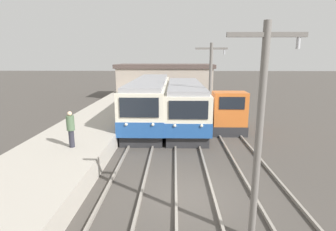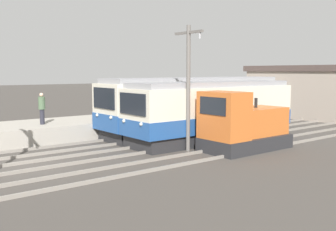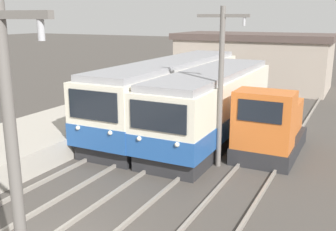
{
  "view_description": "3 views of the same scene",
  "coord_description": "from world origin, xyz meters",
  "px_view_note": "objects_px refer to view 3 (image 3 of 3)",
  "views": [
    {
      "loc": [
        -0.61,
        -9.33,
        5.27
      ],
      "look_at": [
        -1.02,
        7.75,
        1.5
      ],
      "focal_mm": 28.0,
      "sensor_mm": 36.0,
      "label": 1
    },
    {
      "loc": [
        16.29,
        -5.19,
        3.97
      ],
      "look_at": [
        1.23,
        6.64,
        1.81
      ],
      "focal_mm": 42.0,
      "sensor_mm": 36.0,
      "label": 2
    },
    {
      "loc": [
        6.53,
        -6.59,
        5.82
      ],
      "look_at": [
        -0.57,
        7.57,
        1.81
      ],
      "focal_mm": 42.0,
      "sensor_mm": 36.0,
      "label": 3
    }
  ],
  "objects_px": {
    "commuter_train_left": "(171,96)",
    "catenary_mast_near": "(15,172)",
    "catenary_mast_mid": "(221,82)",
    "shunting_locomotive": "(270,127)",
    "commuter_train_center": "(212,107)"
  },
  "relations": [
    {
      "from": "commuter_train_left",
      "to": "catenary_mast_near",
      "type": "relative_size",
      "value": 2.22
    },
    {
      "from": "commuter_train_left",
      "to": "catenary_mast_mid",
      "type": "relative_size",
      "value": 2.22
    },
    {
      "from": "shunting_locomotive",
      "to": "catenary_mast_mid",
      "type": "distance_m",
      "value": 3.52
    },
    {
      "from": "commuter_train_left",
      "to": "catenary_mast_mid",
      "type": "bearing_deg",
      "value": -46.23
    },
    {
      "from": "commuter_train_left",
      "to": "commuter_train_center",
      "type": "height_order",
      "value": "commuter_train_left"
    },
    {
      "from": "shunting_locomotive",
      "to": "commuter_train_left",
      "type": "bearing_deg",
      "value": 159.35
    },
    {
      "from": "shunting_locomotive",
      "to": "catenary_mast_mid",
      "type": "relative_size",
      "value": 0.77
    },
    {
      "from": "commuter_train_center",
      "to": "catenary_mast_mid",
      "type": "height_order",
      "value": "catenary_mast_mid"
    },
    {
      "from": "catenary_mast_near",
      "to": "catenary_mast_mid",
      "type": "bearing_deg",
      "value": 90.0
    },
    {
      "from": "catenary_mast_near",
      "to": "catenary_mast_mid",
      "type": "distance_m",
      "value": 9.98
    },
    {
      "from": "commuter_train_left",
      "to": "shunting_locomotive",
      "type": "distance_m",
      "value": 6.21
    },
    {
      "from": "commuter_train_left",
      "to": "commuter_train_center",
      "type": "relative_size",
      "value": 1.24
    },
    {
      "from": "commuter_train_center",
      "to": "catenary_mast_mid",
      "type": "relative_size",
      "value": 1.79
    },
    {
      "from": "catenary_mast_mid",
      "to": "commuter_train_left",
      "type": "bearing_deg",
      "value": 133.77
    },
    {
      "from": "commuter_train_center",
      "to": "catenary_mast_near",
      "type": "distance_m",
      "value": 13.38
    }
  ]
}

